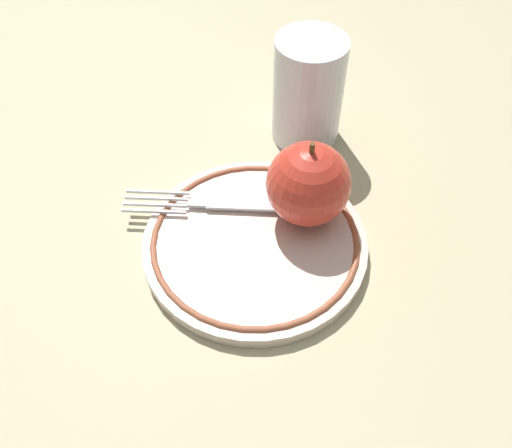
{
  "coord_description": "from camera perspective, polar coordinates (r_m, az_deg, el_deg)",
  "views": [
    {
      "loc": [
        -0.15,
        0.29,
        0.41
      ],
      "look_at": [
        -0.0,
        0.02,
        0.03
      ],
      "focal_mm": 40.0,
      "sensor_mm": 36.0,
      "label": 1
    }
  ],
  "objects": [
    {
      "name": "ground_plane",
      "position": [
        0.53,
        0.85,
        -1.09
      ],
      "size": [
        2.0,
        2.0,
        0.0
      ],
      "primitive_type": "plane",
      "color": "#BCB089"
    },
    {
      "name": "plate",
      "position": [
        0.51,
        0.0,
        -1.95
      ],
      "size": [
        0.2,
        0.2,
        0.01
      ],
      "color": "beige",
      "rests_on": "ground_plane"
    },
    {
      "name": "apple_red_whole",
      "position": [
        0.5,
        5.27,
        4.0
      ],
      "size": [
        0.08,
        0.08,
        0.08
      ],
      "color": "red",
      "rests_on": "plate"
    },
    {
      "name": "fork",
      "position": [
        0.53,
        -3.55,
        1.99
      ],
      "size": [
        0.16,
        0.09,
        0.0
      ],
      "rotation": [
        0.0,
        0.0,
        0.45
      ],
      "color": "silver",
      "rests_on": "plate"
    },
    {
      "name": "drinking_glass",
      "position": [
        0.59,
        5.24,
        13.12
      ],
      "size": [
        0.07,
        0.07,
        0.11
      ],
      "primitive_type": "cylinder",
      "color": "silver",
      "rests_on": "ground_plane"
    }
  ]
}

